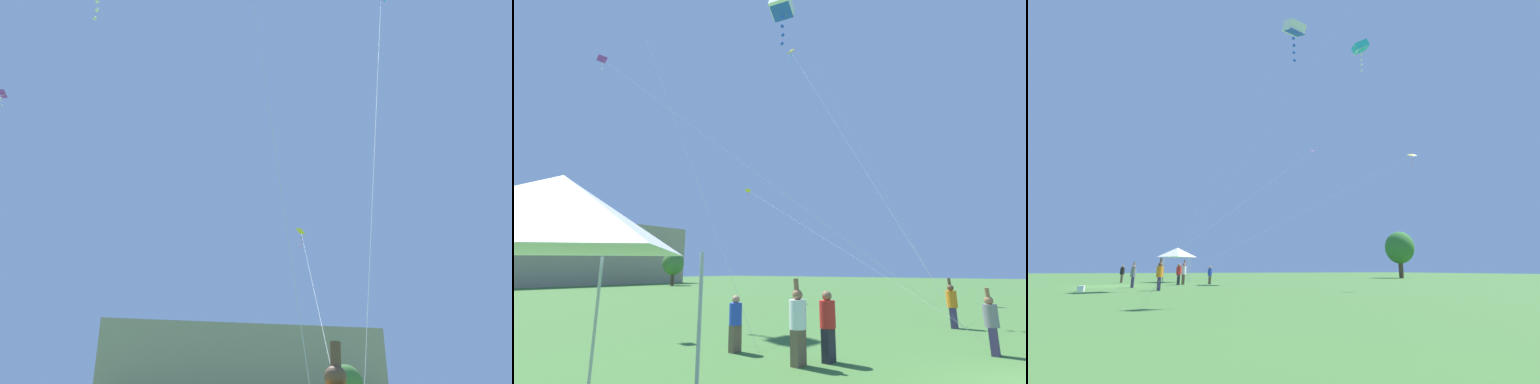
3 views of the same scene
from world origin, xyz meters
TOP-DOWN VIEW (x-y plane):
  - distant_building at (19.07, 60.38)m, footprint 33.73×9.37m
  - tree_far_left at (26.52, 46.71)m, footprint 3.49×3.14m
  - festival_tent at (-7.04, 5.19)m, footprint 2.83×2.83m
  - person_red_shirt at (-0.28, 5.06)m, footprint 0.42×0.42m
  - person_orange_shirt at (7.62, 3.43)m, footprint 0.41×0.41m
  - person_blue_shirt at (-0.90, 7.77)m, footprint 0.37×0.37m
  - person_white_shirt at (-1.04, 5.50)m, footprint 0.43×0.43m
  - person_grey_shirt at (3.15, 1.68)m, footprint 0.38×0.38m
  - kite_yellow_delta_0 at (18.09, 17.97)m, footprint 11.01×15.54m
  - kite_purple_delta_2 at (-0.81, 17.53)m, footprint 4.57×16.93m
  - kite_yellow_delta_3 at (12.67, 18.67)m, footprint 5.42×16.58m
  - kite_white_box_4 at (8.24, 12.36)m, footprint 1.81×10.08m

SIDE VIEW (x-z plane):
  - person_blue_shirt at x=-0.90m, z-range 0.06..1.65m
  - person_grey_shirt at x=3.15m, z-range -0.03..1.80m
  - person_red_shirt at x=-0.28m, z-range 0.07..1.85m
  - person_orange_shirt at x=7.62m, z-range -0.03..1.96m
  - person_white_shirt at x=-1.04m, z-range -0.03..2.08m
  - festival_tent at x=-7.04m, z-range 1.27..4.78m
  - tree_far_left at x=26.52m, z-range 0.77..6.04m
  - distant_building at x=19.07m, z-range 0.00..10.37m
  - kite_yellow_delta_3 at x=12.67m, z-range 4.10..13.27m
  - kite_purple_delta_2 at x=-0.81m, z-range 6.31..20.26m
  - kite_white_box_4 at x=8.24m, z-range 9.91..31.20m
  - kite_yellow_delta_0 at x=18.09m, z-range 11.96..37.50m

